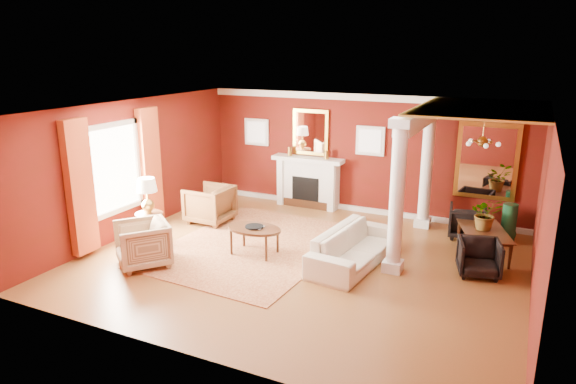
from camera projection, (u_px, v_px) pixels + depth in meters
The scene contains 27 objects.
ground at pixel (301, 261), 9.85m from camera, with size 8.00×8.00×0.00m, color brown.
room_shell at pixel (302, 158), 9.30m from camera, with size 8.04×7.04×2.92m.
fireplace at pixel (308, 182), 13.09m from camera, with size 1.85×0.42×1.29m.
overmantel_mirror at pixel (311, 132), 12.87m from camera, with size 0.95×0.07×1.15m.
flank_window_left at pixel (257, 132), 13.55m from camera, with size 0.70×0.07×0.70m.
flank_window_right at pixel (370, 141), 12.26m from camera, with size 0.70×0.07×0.70m.
left_window at pixel (117, 175), 10.55m from camera, with size 0.21×2.55×2.60m.
column_front at pixel (397, 196), 9.02m from camera, with size 0.36×0.36×2.80m.
column_back at pixel (427, 166), 11.36m from camera, with size 0.36×0.36×2.80m.
header_beam at pixel (420, 118), 10.08m from camera, with size 0.30×3.20×0.32m, color white.
amber_ceiling at pixel (483, 109), 9.41m from camera, with size 2.30×3.40×0.04m, color gold.
dining_mirror at pixel (487, 161), 11.22m from camera, with size 1.30×0.07×1.70m.
chandelier at pixel (482, 142), 9.60m from camera, with size 0.60×0.62×0.75m.
crown_trim at pixel (362, 97), 12.09m from camera, with size 8.00×0.08×0.16m, color white.
base_trim at pixel (358, 209), 12.84m from camera, with size 8.00×0.08×0.12m, color white.
rug at pixel (253, 246), 10.58m from camera, with size 3.22×4.30×0.02m, color maroon.
sofa at pixel (354, 241), 9.60m from camera, with size 2.33×0.68×0.91m, color #F3E7CD.
armchair_leopard at pixel (210, 202), 11.91m from camera, with size 0.94×0.88×0.96m, color black.
armchair_stripe at pixel (143, 242), 9.53m from camera, with size 0.91×0.85×0.93m, color tan.
coffee_table at pixel (254, 230), 10.04m from camera, with size 1.11×1.11×0.56m.
coffee_book at pixel (254, 222), 9.99m from camera, with size 0.18×0.02×0.24m, color black.
side_table at pixel (148, 200), 10.50m from camera, with size 0.56×0.56×1.40m.
dining_table at pixel (485, 235), 10.03m from camera, with size 1.46×0.51×0.81m, color black.
dining_chair_near at pixel (479, 256), 9.15m from camera, with size 0.70×0.66×0.72m, color black.
dining_chair_far at pixel (467, 220), 10.99m from camera, with size 0.75×0.70×0.77m, color black.
green_urn at pixel (508, 226), 10.80m from camera, with size 0.34×0.34×0.82m.
potted_plant at pixel (487, 202), 9.90m from camera, with size 0.58×0.65×0.50m, color #26591E.
Camera 1 is at (3.69, -8.34, 3.94)m, focal length 32.00 mm.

